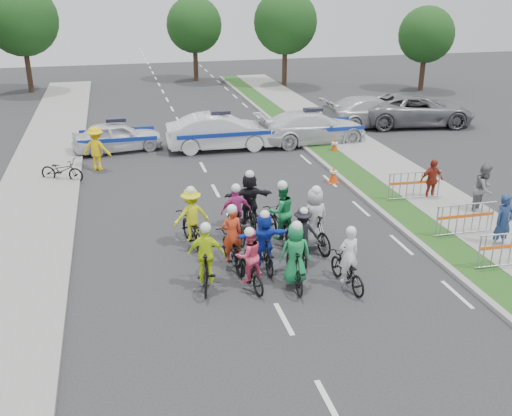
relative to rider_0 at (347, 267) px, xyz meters
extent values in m
plane|color=#28282B|center=(-2.02, -1.07, -0.58)|extent=(90.00, 90.00, 0.00)
cube|color=gray|center=(3.08, 3.93, -0.52)|extent=(0.20, 60.00, 0.12)
cube|color=#1E4516|center=(3.78, 3.93, -0.53)|extent=(1.20, 60.00, 0.11)
cube|color=gray|center=(5.58, 3.93, -0.52)|extent=(2.40, 60.00, 0.13)
cube|color=gray|center=(-8.52, 3.93, -0.52)|extent=(3.00, 60.00, 0.13)
imported|color=black|center=(0.00, 0.01, -0.13)|extent=(0.78, 1.77, 0.90)
imported|color=white|center=(0.00, -0.04, 0.35)|extent=(0.58, 0.42, 1.50)
sphere|color=white|center=(0.00, -0.09, 1.04)|extent=(0.26, 0.26, 0.26)
imported|color=black|center=(-1.32, 0.36, -0.04)|extent=(0.65, 1.83, 1.08)
imported|color=#1A9049|center=(-1.32, 0.31, 0.41)|extent=(0.83, 0.57, 1.62)
sphere|color=white|center=(-1.32, 0.26, 1.17)|extent=(0.28, 0.28, 0.28)
imported|color=black|center=(-2.46, 0.64, -0.14)|extent=(0.91, 1.77, 0.89)
imported|color=#EC4169|center=(-2.46, 0.59, 0.34)|extent=(0.81, 0.69, 1.47)
sphere|color=white|center=(-2.46, 0.54, 1.01)|extent=(0.26, 0.26, 0.26)
imported|color=black|center=(-3.53, 0.86, -0.05)|extent=(0.86, 1.84, 1.07)
imported|color=#DDFF1A|center=(-3.53, 0.81, 0.40)|extent=(1.00, 0.58, 1.60)
sphere|color=white|center=(-3.53, 0.76, 1.15)|extent=(0.28, 0.28, 0.28)
imported|color=black|center=(-0.67, 1.72, -0.16)|extent=(0.82, 1.69, 0.85)
imported|color=black|center=(-0.67, 1.67, 0.31)|extent=(0.99, 0.67, 1.42)
sphere|color=white|center=(-0.67, 1.62, 0.95)|extent=(0.25, 0.25, 0.25)
imported|color=black|center=(-1.84, 1.49, -0.07)|extent=(0.56, 1.71, 1.02)
imported|color=blue|center=(-1.84, 1.44, 0.36)|extent=(1.43, 0.52, 1.52)
sphere|color=white|center=(-1.84, 1.39, 1.06)|extent=(0.26, 0.26, 0.26)
imported|color=black|center=(-2.65, 1.86, -0.10)|extent=(0.80, 1.89, 0.97)
imported|color=red|center=(-2.65, 1.81, 0.40)|extent=(0.62, 0.43, 1.61)
sphere|color=white|center=(-2.65, 1.76, 1.16)|extent=(0.28, 0.28, 0.28)
imported|color=black|center=(-0.09, 2.35, -0.01)|extent=(0.92, 1.99, 1.15)
imported|color=silver|center=(-0.09, 2.30, 0.46)|extent=(0.94, 0.71, 1.73)
sphere|color=white|center=(-0.09, 2.25, 1.29)|extent=(0.30, 0.30, 0.30)
imported|color=black|center=(-0.91, 2.98, -0.06)|extent=(1.04, 2.08, 1.04)
imported|color=#1A9049|center=(-0.91, 2.93, 0.47)|extent=(0.95, 0.80, 1.74)
sphere|color=white|center=(-0.91, 2.88, 1.29)|extent=(0.30, 0.30, 0.30)
imported|color=black|center=(-2.19, 3.50, -0.05)|extent=(0.65, 1.81, 1.06)
imported|color=#D33A96|center=(-2.19, 3.45, 0.40)|extent=(0.97, 0.47, 1.60)
sphere|color=white|center=(-2.19, 3.40, 1.14)|extent=(0.28, 0.28, 0.28)
imported|color=black|center=(-3.54, 3.44, -0.09)|extent=(0.98, 1.97, 0.99)
imported|color=#E4F119|center=(-3.54, 3.39, 0.42)|extent=(1.16, 0.79, 1.65)
sphere|color=white|center=(-3.54, 3.34, 1.20)|extent=(0.29, 0.29, 0.29)
imported|color=black|center=(-1.56, 4.35, -0.02)|extent=(0.55, 1.87, 1.12)
imported|color=black|center=(-1.56, 4.30, 0.44)|extent=(1.56, 0.51, 1.68)
sphere|color=white|center=(-1.56, 4.25, 1.23)|extent=(0.29, 0.29, 0.29)
imported|color=silver|center=(-5.44, 14.34, 0.11)|extent=(4.27, 2.28, 1.38)
imported|color=silver|center=(-0.75, 13.48, 0.25)|extent=(5.09, 1.94, 1.66)
imported|color=silver|center=(3.77, 13.48, 0.20)|extent=(5.46, 2.42, 1.56)
imported|color=#B6B6BB|center=(7.99, 15.96, 0.22)|extent=(5.69, 2.75, 1.60)
imported|color=slate|center=(10.45, 15.55, 0.27)|extent=(6.52, 3.75, 1.71)
imported|color=navy|center=(5.30, 1.01, 0.26)|extent=(0.65, 0.46, 1.69)
imported|color=slate|center=(6.37, 3.52, 0.30)|extent=(1.09, 1.05, 1.77)
imported|color=maroon|center=(5.32, 5.07, 0.19)|extent=(0.93, 0.44, 1.55)
imported|color=yellow|center=(-6.32, 11.66, 0.34)|extent=(1.36, 1.12, 1.84)
cube|color=#F24C0C|center=(2.64, 7.73, -0.57)|extent=(0.40, 0.40, 0.03)
cone|color=#F24C0C|center=(2.64, 7.73, -0.23)|extent=(0.36, 0.36, 0.70)
cylinder|color=silver|center=(2.64, 7.73, -0.13)|extent=(0.29, 0.29, 0.08)
cube|color=#F24C0C|center=(4.20, 11.62, -0.57)|extent=(0.40, 0.40, 0.03)
cone|color=#F24C0C|center=(4.20, 11.62, -0.23)|extent=(0.36, 0.36, 0.70)
cylinder|color=silver|center=(4.20, 11.62, -0.13)|extent=(0.29, 0.29, 0.08)
imported|color=black|center=(-7.68, 10.45, -0.11)|extent=(1.88, 1.33, 0.94)
cylinder|color=#382619|center=(6.98, 28.93, 1.04)|extent=(0.36, 0.36, 3.25)
sphere|color=#133C14|center=(6.98, 28.93, 3.97)|extent=(4.55, 4.55, 4.55)
cylinder|color=#382619|center=(15.98, 24.93, 0.79)|extent=(0.36, 0.36, 2.75)
sphere|color=#133C14|center=(15.98, 24.93, 3.27)|extent=(3.85, 3.85, 3.85)
cylinder|color=#382619|center=(-11.02, 30.93, 1.17)|extent=(0.36, 0.36, 3.50)
sphere|color=#133C14|center=(-11.02, 30.93, 4.32)|extent=(4.90, 4.90, 4.90)
cylinder|color=#382619|center=(0.98, 32.93, 0.92)|extent=(0.36, 0.36, 3.00)
sphere|color=#133C14|center=(0.98, 32.93, 3.62)|extent=(4.20, 4.20, 4.20)
camera|label=1|loc=(-5.45, -12.06, 6.89)|focal=40.00mm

